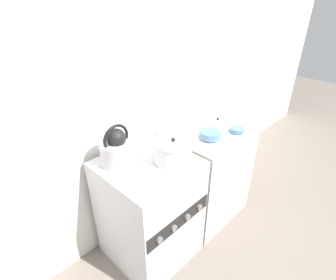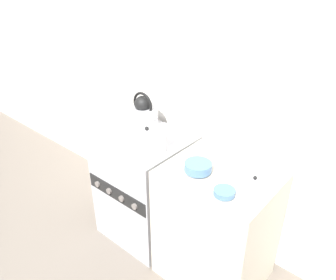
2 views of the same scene
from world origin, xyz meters
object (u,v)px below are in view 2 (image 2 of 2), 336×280
(stove, at_px, (146,186))
(enamel_bowl, at_px, (198,167))
(kettle, at_px, (143,114))
(cooking_pot, at_px, (147,140))
(small_ceramic_bowl, at_px, (224,192))
(loose_pot_lid, at_px, (255,180))

(stove, bearing_deg, enamel_bowl, -10.69)
(kettle, relative_size, cooking_pot, 1.10)
(stove, relative_size, enamel_bowl, 5.15)
(small_ceramic_bowl, height_order, loose_pot_lid, small_ceramic_bowl)
(cooking_pot, bearing_deg, kettle, 138.24)
(kettle, bearing_deg, loose_pot_lid, -5.55)
(stove, bearing_deg, loose_pot_lid, 2.43)
(stove, xyz_separation_m, cooking_pot, (0.14, -0.11, 0.50))
(loose_pot_lid, bearing_deg, small_ceramic_bowl, -105.53)
(enamel_bowl, distance_m, small_ceramic_bowl, 0.26)
(cooking_pot, xyz_separation_m, enamel_bowl, (0.42, 0.00, -0.04))
(stove, height_order, kettle, kettle)
(stove, bearing_deg, kettle, 135.06)
(kettle, xyz_separation_m, small_ceramic_bowl, (0.93, -0.33, -0.08))
(cooking_pot, height_order, enamel_bowl, cooking_pot)
(kettle, distance_m, small_ceramic_bowl, 0.99)
(stove, distance_m, enamel_bowl, 0.73)
(kettle, bearing_deg, small_ceramic_bowl, -19.44)
(kettle, distance_m, loose_pot_lid, 1.00)
(cooking_pot, distance_m, small_ceramic_bowl, 0.67)
(cooking_pot, height_order, loose_pot_lid, cooking_pot)
(stove, relative_size, kettle, 3.02)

